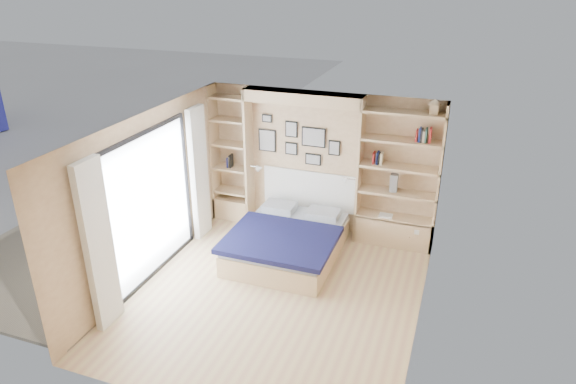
% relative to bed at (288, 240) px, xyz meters
% --- Properties ---
extents(ground, '(4.50, 4.50, 0.00)m').
position_rel_bed_xyz_m(ground, '(0.22, -1.12, -0.27)').
color(ground, '#D1B981').
rests_on(ground, ground).
extents(room_shell, '(4.50, 4.50, 4.50)m').
position_rel_bed_xyz_m(room_shell, '(-0.17, 0.41, 0.81)').
color(room_shell, '#D0AF84').
rests_on(room_shell, ground).
extents(bed, '(1.68, 2.17, 1.07)m').
position_rel_bed_xyz_m(bed, '(0.00, 0.00, 0.00)').
color(bed, beige).
rests_on(bed, ground).
extents(photo_gallery, '(1.48, 0.02, 0.82)m').
position_rel_bed_xyz_m(photo_gallery, '(-0.24, 1.11, 1.33)').
color(photo_gallery, black).
rests_on(photo_gallery, ground).
extents(reading_lamps, '(1.92, 0.12, 0.15)m').
position_rel_bed_xyz_m(reading_lamps, '(-0.08, 0.88, 0.83)').
color(reading_lamps, silver).
rests_on(reading_lamps, ground).
extents(shelf_decor, '(3.59, 0.23, 2.03)m').
position_rel_bed_xyz_m(shelf_decor, '(1.31, 0.95, 1.42)').
color(shelf_decor, '#A51E1E').
rests_on(shelf_decor, ground).
extents(deck, '(3.20, 4.00, 0.05)m').
position_rel_bed_xyz_m(deck, '(-3.38, -1.12, -0.27)').
color(deck, '#746955').
rests_on(deck, ground).
extents(deck_chair, '(0.53, 0.81, 0.77)m').
position_rel_bed_xyz_m(deck_chair, '(-2.76, -0.26, 0.10)').
color(deck_chair, tan).
rests_on(deck_chair, ground).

